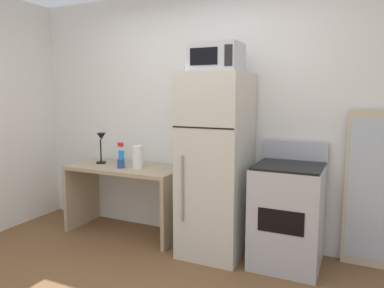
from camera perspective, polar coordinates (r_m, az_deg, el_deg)
name	(u,v)px	position (r m, az deg, el deg)	size (l,w,h in m)	color
wall_back_white	(210,116)	(3.90, 2.76, 4.30)	(5.00, 0.10, 2.60)	white
desk	(125,186)	(4.13, -10.34, -6.41)	(1.28, 0.56, 0.75)	tan
desk_lamp	(101,143)	(4.26, -13.93, 0.19)	(0.14, 0.12, 0.35)	black
spray_bottle	(121,156)	(4.19, -10.94, -1.81)	(0.06, 0.06, 0.25)	#2D8CEA
coffee_mug	(121,163)	(4.01, -10.98, -2.99)	(0.08, 0.08, 0.10)	#264C99
paper_towel_roll	(138,157)	(3.96, -8.45, -2.00)	(0.11, 0.11, 0.24)	white
refrigerator	(216,165)	(3.51, 3.72, -3.24)	(0.59, 0.68, 1.74)	beige
microwave	(216,58)	(3.44, 3.74, 13.24)	(0.46, 0.35, 0.26)	#B7B7BC
oven_range	(287,214)	(3.46, 14.61, -10.52)	(0.59, 0.61, 1.10)	#B7B7BC
leaning_mirror	(371,190)	(3.60, 26.10, -6.50)	(0.44, 0.03, 1.40)	#C6B793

